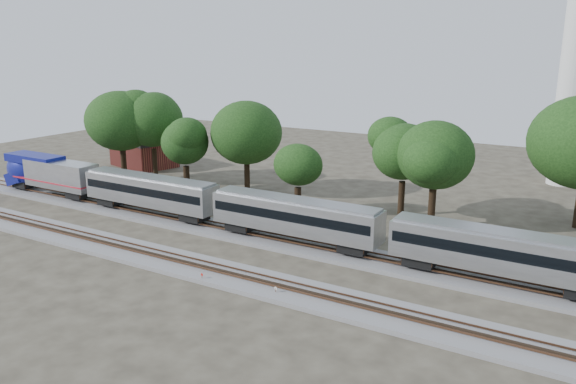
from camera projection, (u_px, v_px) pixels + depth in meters
The scene contains 15 objects.
ground at pixel (222, 256), 55.50m from camera, with size 160.00×160.00×0.00m, color #383328.
track_far at pixel (255, 236), 60.45m from camera, with size 160.00×5.00×0.73m.
track_near at pixel (196, 267), 52.11m from camera, with size 160.00×5.00×0.73m.
train at pixel (389, 231), 52.31m from camera, with size 116.04×3.32×4.89m.
switch_stand_red at pixel (202, 276), 49.14m from camera, with size 0.27×0.10×0.86m.
switch_stand_white at pixel (276, 290), 46.39m from camera, with size 0.28×0.08×0.87m.
switch_lever at pixel (246, 288), 47.85m from camera, with size 0.50×0.30×0.30m, color #512D19.
brick_building at pixel (144, 151), 95.89m from camera, with size 12.06×9.80×5.08m.
tree_0 at pixel (121, 121), 82.88m from camera, with size 9.46×9.46×13.34m.
tree_1 at pixel (152, 120), 82.77m from camera, with size 9.65×9.65×13.60m.
tree_2 at pixel (185, 143), 76.94m from camera, with size 7.35×7.35×10.36m.
tree_3 at pixel (246, 133), 75.88m from camera, with size 8.83×8.83×12.45m.
tree_4 at pixel (298, 165), 67.69m from camera, with size 6.29×6.29×8.87m.
tree_5 at pixel (404, 152), 66.64m from camera, with size 8.05×8.05×11.34m.
tree_6 at pixel (435, 155), 62.32m from camera, with size 8.47×8.47×11.95m.
Camera 1 is at (32.00, -41.58, 20.25)m, focal length 35.00 mm.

